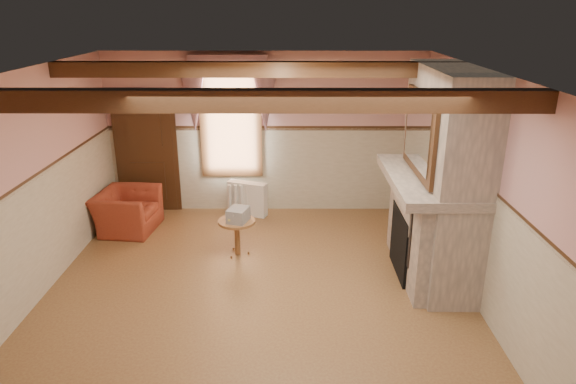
{
  "coord_description": "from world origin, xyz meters",
  "views": [
    {
      "loc": [
        0.43,
        -5.75,
        3.49
      ],
      "look_at": [
        0.4,
        0.8,
        1.11
      ],
      "focal_mm": 32.0,
      "sensor_mm": 36.0,
      "label": 1
    }
  ],
  "objects_px": {
    "mantel_clock": "(417,152)",
    "oil_lamp": "(426,160)",
    "bowl": "(429,171)",
    "armchair": "(127,211)",
    "side_table": "(237,237)",
    "radiator": "(247,199)"
  },
  "relations": [
    {
      "from": "armchair",
      "to": "oil_lamp",
      "type": "height_order",
      "value": "oil_lamp"
    },
    {
      "from": "side_table",
      "to": "oil_lamp",
      "type": "xyz_separation_m",
      "value": [
        2.6,
        -0.29,
        1.29
      ]
    },
    {
      "from": "radiator",
      "to": "bowl",
      "type": "bearing_deg",
      "value": -17.72
    },
    {
      "from": "armchair",
      "to": "mantel_clock",
      "type": "height_order",
      "value": "mantel_clock"
    },
    {
      "from": "oil_lamp",
      "to": "armchair",
      "type": "bearing_deg",
      "value": 165.08
    },
    {
      "from": "mantel_clock",
      "to": "oil_lamp",
      "type": "height_order",
      "value": "oil_lamp"
    },
    {
      "from": "side_table",
      "to": "radiator",
      "type": "relative_size",
      "value": 0.79
    },
    {
      "from": "bowl",
      "to": "oil_lamp",
      "type": "distance_m",
      "value": 0.2
    },
    {
      "from": "armchair",
      "to": "oil_lamp",
      "type": "xyz_separation_m",
      "value": [
        4.49,
        -1.2,
        1.23
      ]
    },
    {
      "from": "bowl",
      "to": "mantel_clock",
      "type": "distance_m",
      "value": 0.68
    },
    {
      "from": "side_table",
      "to": "oil_lamp",
      "type": "height_order",
      "value": "oil_lamp"
    },
    {
      "from": "mantel_clock",
      "to": "oil_lamp",
      "type": "xyz_separation_m",
      "value": [
        0.0,
        -0.51,
        0.04
      ]
    },
    {
      "from": "radiator",
      "to": "armchair",
      "type": "bearing_deg",
      "value": -140.53
    },
    {
      "from": "oil_lamp",
      "to": "bowl",
      "type": "bearing_deg",
      "value": -90.0
    },
    {
      "from": "bowl",
      "to": "armchair",
      "type": "bearing_deg",
      "value": 163.06
    },
    {
      "from": "radiator",
      "to": "oil_lamp",
      "type": "xyz_separation_m",
      "value": [
        2.57,
        -1.86,
        1.26
      ]
    },
    {
      "from": "armchair",
      "to": "bowl",
      "type": "bearing_deg",
      "value": -100.6
    },
    {
      "from": "mantel_clock",
      "to": "oil_lamp",
      "type": "bearing_deg",
      "value": -90.0
    },
    {
      "from": "oil_lamp",
      "to": "side_table",
      "type": "bearing_deg",
      "value": 173.54
    },
    {
      "from": "radiator",
      "to": "mantel_clock",
      "type": "bearing_deg",
      "value": -7.15
    },
    {
      "from": "side_table",
      "to": "radiator",
      "type": "height_order",
      "value": "radiator"
    },
    {
      "from": "armchair",
      "to": "oil_lamp",
      "type": "relative_size",
      "value": 3.62
    }
  ]
}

